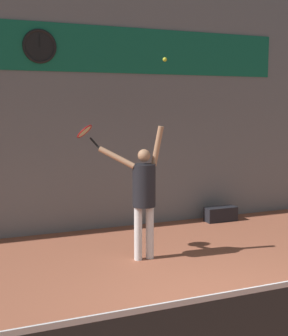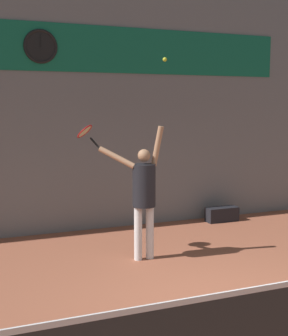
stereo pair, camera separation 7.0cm
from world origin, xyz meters
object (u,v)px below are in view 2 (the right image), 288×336
at_px(tennis_ball, 165,59).
at_px(equipment_bag, 222,214).
at_px(scoreboard_clock, 41,46).
at_px(tennis_player, 144,191).
at_px(tennis_racket, 86,132).

xyz_separation_m(tennis_ball, equipment_bag, (2.22, 1.86, -3.04)).
distance_m(scoreboard_clock, tennis_player, 3.44).
relative_size(scoreboard_clock, tennis_player, 0.29).
relative_size(tennis_player, tennis_ball, 33.21).
distance_m(tennis_player, tennis_ball, 2.09).
bearing_deg(tennis_racket, tennis_player, -32.59).
bearing_deg(equipment_bag, scoreboard_clock, 174.27).
bearing_deg(tennis_ball, tennis_racket, 148.74).
bearing_deg(scoreboard_clock, tennis_racket, -75.02).
distance_m(tennis_ball, equipment_bag, 4.20).
xyz_separation_m(tennis_player, tennis_racket, (-0.80, 0.51, 0.93)).
distance_m(tennis_player, equipment_bag, 3.19).
xyz_separation_m(scoreboard_clock, equipment_bag, (3.73, -0.37, -3.42)).
height_order(tennis_racket, tennis_ball, tennis_ball).
bearing_deg(scoreboard_clock, tennis_ball, -55.83).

